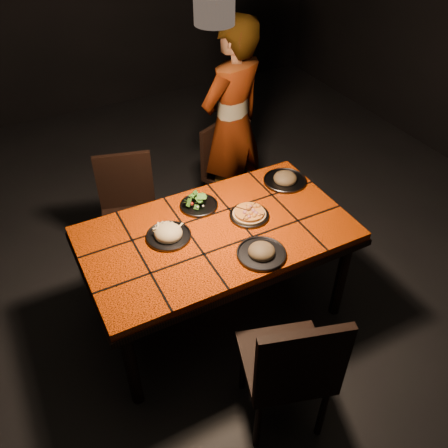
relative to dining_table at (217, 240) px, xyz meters
name	(u,v)px	position (x,y,z in m)	size (l,w,h in m)	color
room_shell	(216,116)	(0.00, 0.00, 0.83)	(6.04, 7.04, 3.08)	black
dining_table	(217,240)	(0.00, 0.00, 0.00)	(1.62, 0.92, 0.75)	#D84206
chair_near	(291,367)	(-0.04, -0.89, -0.12)	(0.54, 0.54, 0.97)	black
chair_far_left	(128,206)	(-0.32, 0.79, -0.17)	(0.49, 0.49, 0.88)	black
chair_far_right	(226,166)	(0.57, 0.98, -0.20)	(0.50, 0.50, 0.83)	black
diner	(232,126)	(0.62, 0.96, 0.16)	(0.61, 0.40, 1.67)	brown
pendant_lamp	(214,5)	(0.00, 0.00, 1.35)	(0.18, 0.18, 1.06)	black
plate_pizza	(249,214)	(0.24, 0.02, 0.10)	(0.29, 0.29, 0.04)	#3C3C41
plate_pasta	(168,234)	(-0.28, 0.08, 0.10)	(0.27, 0.27, 0.09)	#3C3C41
plate_salad	(199,203)	(0.00, 0.26, 0.10)	(0.24, 0.24, 0.07)	#3C3C41
plate_mushroom_a	(262,252)	(0.13, -0.30, 0.10)	(0.28, 0.28, 0.09)	#3C3C41
plate_mushroom_b	(285,179)	(0.64, 0.24, 0.10)	(0.29, 0.29, 0.10)	#3C3C41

